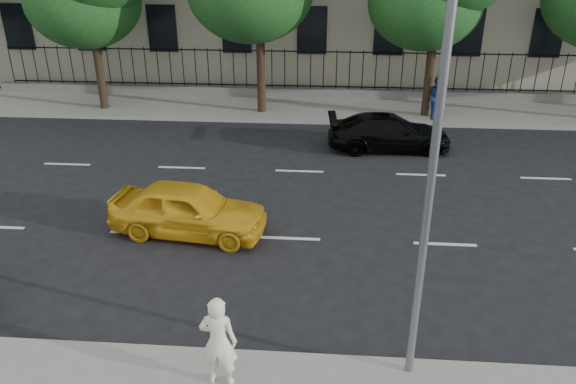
% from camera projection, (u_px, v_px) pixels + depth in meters
% --- Properties ---
extents(ground, '(120.00, 120.00, 0.00)m').
position_uv_depth(ground, '(281.00, 295.00, 12.40)').
color(ground, black).
rests_on(ground, ground).
extents(far_sidewalk, '(60.00, 4.00, 0.15)m').
position_uv_depth(far_sidewalk, '(308.00, 108.00, 25.00)').
color(far_sidewalk, gray).
rests_on(far_sidewalk, ground).
extents(lane_markings, '(49.60, 4.62, 0.01)m').
position_uv_depth(lane_markings, '(295.00, 201.00, 16.68)').
color(lane_markings, silver).
rests_on(lane_markings, ground).
extents(iron_fence, '(30.00, 0.50, 2.20)m').
position_uv_depth(iron_fence, '(310.00, 86.00, 26.29)').
color(iron_fence, slate).
rests_on(iron_fence, far_sidewalk).
extents(street_light, '(0.25, 3.32, 8.05)m').
position_uv_depth(street_light, '(435.00, 89.00, 8.44)').
color(street_light, slate).
rests_on(street_light, near_sidewalk).
extents(yellow_taxi, '(4.27, 2.16, 1.39)m').
position_uv_depth(yellow_taxi, '(188.00, 209.00, 14.64)').
color(yellow_taxi, yellow).
rests_on(yellow_taxi, ground).
extents(black_sedan, '(4.53, 2.07, 1.28)m').
position_uv_depth(black_sedan, '(389.00, 132.00, 20.34)').
color(black_sedan, black).
rests_on(black_sedan, ground).
extents(woman_near, '(0.66, 0.45, 1.77)m').
position_uv_depth(woman_near, '(218.00, 342.00, 9.44)').
color(woman_near, white).
rests_on(woman_near, near_sidewalk).
extents(pedestrian_far, '(0.78, 0.94, 1.75)m').
position_uv_depth(pedestrian_far, '(438.00, 97.00, 23.18)').
color(pedestrian_far, navy).
rests_on(pedestrian_far, far_sidewalk).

